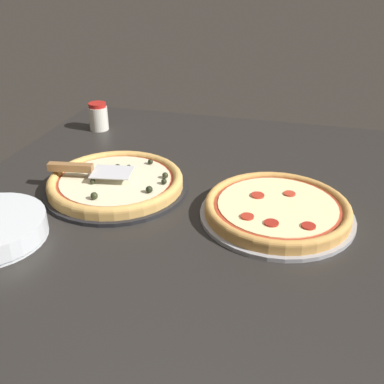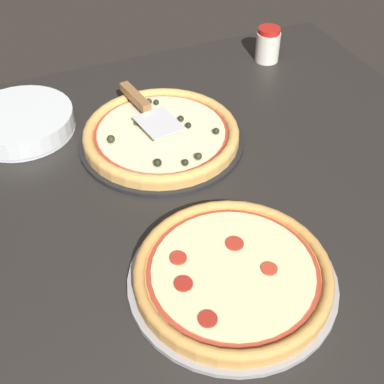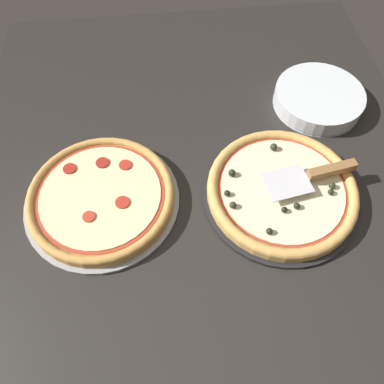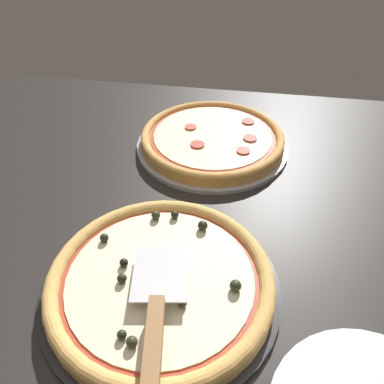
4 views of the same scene
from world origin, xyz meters
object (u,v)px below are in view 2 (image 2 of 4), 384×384
(plate_stack, at_px, (21,122))
(pizza_back, at_px, (233,273))
(pizza_front, at_px, (161,134))
(serving_spatula, at_px, (142,104))
(parmesan_shaker, at_px, (268,45))

(plate_stack, bearing_deg, pizza_back, 113.17)
(pizza_front, distance_m, pizza_back, 0.43)
(pizza_back, xyz_separation_m, serving_spatula, (-0.01, -0.52, 0.03))
(serving_spatula, bearing_deg, pizza_front, 100.07)
(pizza_front, relative_size, parmesan_shaker, 3.70)
(pizza_front, height_order, serving_spatula, serving_spatula)
(serving_spatula, bearing_deg, parmesan_shaker, -159.52)
(pizza_back, bearing_deg, parmesan_shaker, -123.19)
(pizza_front, height_order, parmesan_shaker, parmesan_shaker)
(pizza_back, xyz_separation_m, plate_stack, (0.26, -0.61, -0.00))
(serving_spatula, height_order, parmesan_shaker, parmesan_shaker)
(serving_spatula, relative_size, plate_stack, 0.93)
(pizza_back, relative_size, parmesan_shaker, 3.58)
(pizza_front, distance_m, parmesan_shaker, 0.48)
(pizza_back, height_order, plate_stack, plate_stack)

